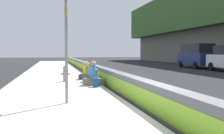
% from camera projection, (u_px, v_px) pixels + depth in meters
% --- Properties ---
extents(ground_plane, '(160.00, 160.00, 0.00)m').
position_uv_depth(ground_plane, '(154.00, 114.00, 7.16)').
color(ground_plane, '#232326').
rests_on(ground_plane, ground).
extents(sidewalk_strip, '(80.00, 4.40, 0.14)m').
position_uv_depth(sidewalk_strip, '(56.00, 116.00, 6.56)').
color(sidewalk_strip, '#B5B2A8').
rests_on(sidewalk_strip, ground_plane).
extents(jersey_barrier, '(76.00, 0.45, 0.85)m').
position_uv_depth(jersey_barrier, '(154.00, 98.00, 7.13)').
color(jersey_barrier, slate).
rests_on(jersey_barrier, ground_plane).
extents(route_sign_post, '(0.44, 0.09, 3.60)m').
position_uv_depth(route_sign_post, '(66.00, 35.00, 7.81)').
color(route_sign_post, gray).
rests_on(route_sign_post, sidewalk_strip).
extents(fire_hydrant, '(0.26, 0.46, 0.88)m').
position_uv_depth(fire_hydrant, '(65.00, 73.00, 13.85)').
color(fire_hydrant, gray).
rests_on(fire_hydrant, sidewalk_strip).
extents(seated_person_foreground, '(0.89, 0.98, 1.13)m').
position_uv_depth(seated_person_foreground, '(94.00, 77.00, 12.40)').
color(seated_person_foreground, '#706651').
rests_on(seated_person_foreground, sidewalk_strip).
extents(seated_person_middle, '(0.85, 0.92, 1.04)m').
position_uv_depth(seated_person_middle, '(92.00, 76.00, 13.66)').
color(seated_person_middle, '#424247').
rests_on(seated_person_middle, sidewalk_strip).
extents(seated_person_rear, '(0.84, 0.91, 1.04)m').
position_uv_depth(seated_person_rear, '(86.00, 73.00, 15.04)').
color(seated_person_rear, '#424247').
rests_on(seated_person_rear, sidewalk_strip).
extents(backpack, '(0.32, 0.28, 0.40)m').
position_uv_depth(backpack, '(96.00, 83.00, 11.61)').
color(backpack, navy).
rests_on(backpack, sidewalk_strip).
extents(parked_car_fourth, '(5.16, 2.23, 2.56)m').
position_uv_depth(parked_car_fourth, '(196.00, 55.00, 27.60)').
color(parked_car_fourth, navy).
rests_on(parked_car_fourth, ground_plane).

